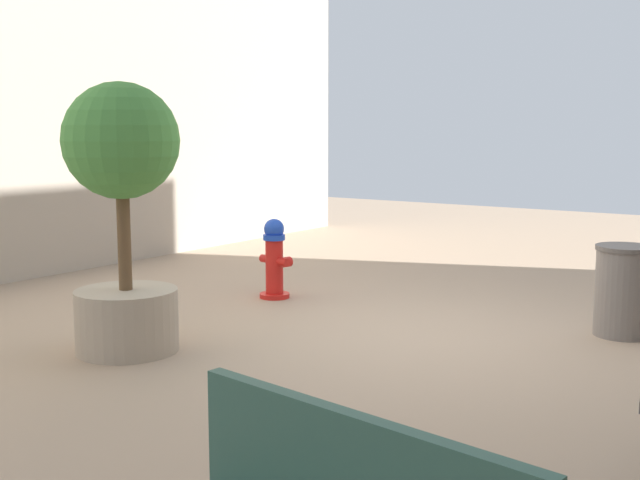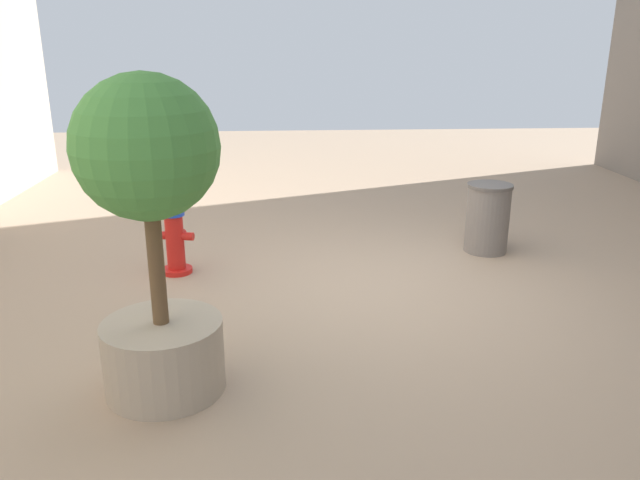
% 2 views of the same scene
% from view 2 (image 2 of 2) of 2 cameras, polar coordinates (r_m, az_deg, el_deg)
% --- Properties ---
extents(ground_plane, '(23.40, 23.40, 0.00)m').
position_cam_2_polar(ground_plane, '(6.38, 6.07, -4.34)').
color(ground_plane, tan).
extents(fire_hydrant, '(0.42, 0.40, 0.88)m').
position_cam_2_polar(fire_hydrant, '(6.78, -13.24, 0.56)').
color(fire_hydrant, red).
rests_on(fire_hydrant, ground_plane).
extents(planter_tree, '(0.95, 0.95, 2.23)m').
position_cam_2_polar(planter_tree, '(4.24, -15.20, 2.13)').
color(planter_tree, tan).
rests_on(planter_tree, ground_plane).
extents(trash_bin, '(0.53, 0.53, 0.82)m').
position_cam_2_polar(trash_bin, '(7.57, 15.17, 1.98)').
color(trash_bin, slate).
rests_on(trash_bin, ground_plane).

